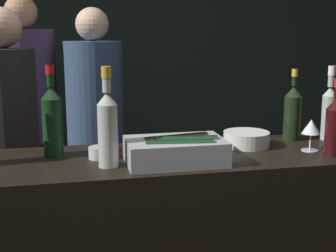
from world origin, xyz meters
TOP-DOWN VIEW (x-y plane):
  - wall_back_chalkboard at (0.00, 2.27)m, footprint 6.40×0.06m
  - ice_bin_with_bottles at (0.01, 0.16)m, footprint 0.38×0.24m
  - bowl_white at (0.37, 0.35)m, footprint 0.20×0.20m
  - wine_glass at (0.61, 0.21)m, footprint 0.08×0.08m
  - candle_votive at (-0.29, 0.28)m, footprint 0.08×0.08m
  - champagne_bottle at (0.63, 0.43)m, footprint 0.08×0.08m
  - rose_wine_bottle at (-0.26, 0.16)m, footprint 0.08×0.08m
  - red_wine_bottle_burgundy at (-0.46, 0.37)m, footprint 0.08×0.08m
  - red_wine_bottle_tall at (0.67, 0.13)m, footprint 0.08×0.08m
  - white_wine_bottle at (0.79, 0.39)m, footprint 0.07×0.07m
  - person_in_hoodie at (-0.67, 1.62)m, footprint 0.40×0.40m
  - person_blond_tee at (-0.23, 1.48)m, footprint 0.37×0.37m
  - person_grey_polo at (-0.72, 1.01)m, footprint 0.32×0.32m

SIDE VIEW (x-z plane):
  - person_grey_polo at x=-0.72m, z-range 0.10..1.72m
  - person_blond_tee at x=-0.23m, z-range 0.09..1.73m
  - person_in_hoodie at x=-0.67m, z-range 0.09..1.81m
  - candle_votive at x=-0.29m, z-range 1.00..1.04m
  - bowl_white at x=0.37m, z-range 1.00..1.06m
  - ice_bin_with_bottles at x=0.01m, z-range 1.00..1.10m
  - wine_glass at x=0.61m, z-range 1.03..1.16m
  - red_wine_bottle_tall at x=0.67m, z-range 0.97..1.28m
  - champagne_bottle at x=0.63m, z-range 0.96..1.30m
  - white_wine_bottle at x=0.79m, z-range 0.97..1.31m
  - red_wine_bottle_burgundy at x=-0.46m, z-range 0.96..1.34m
  - rose_wine_bottle at x=-0.26m, z-range 0.97..1.34m
  - wall_back_chalkboard at x=0.00m, z-range 0.00..2.80m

